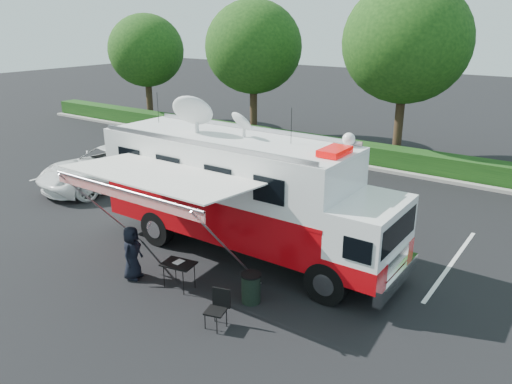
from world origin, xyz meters
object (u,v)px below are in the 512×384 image
command_truck (244,193)px  folding_table (179,265)px  white_suv (112,185)px  trash_bin (251,288)px

command_truck → folding_table: (-0.17, -2.79, -1.30)m
command_truck → folding_table: 3.08m
command_truck → folding_table: command_truck is taller
white_suv → folding_table: size_ratio=6.38×
white_suv → folding_table: bearing=-17.9°
command_truck → trash_bin: command_truck is taller
command_truck → folding_table: bearing=-93.5°
command_truck → white_suv: (-8.84, 2.03, -2.00)m
white_suv → folding_table: (8.67, -4.82, 0.70)m
trash_bin → folding_table: bearing=-165.3°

